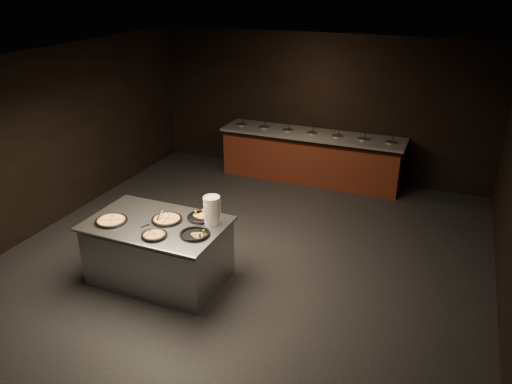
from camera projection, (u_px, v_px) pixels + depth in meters
room at (238, 174)px, 6.79m from camera, size 7.02×8.02×2.92m
salad_bar at (311, 160)px, 10.20m from camera, size 3.70×0.83×1.18m
serving_counter at (159, 252)px, 6.88m from camera, size 1.87×1.20×0.89m
plate_stack at (212, 210)px, 6.60m from camera, size 0.23×0.23×0.38m
pan_veggie_whole at (111, 220)px, 6.70m from camera, size 0.43×0.43×0.04m
pan_cheese_whole at (167, 219)px, 6.73m from camera, size 0.42×0.42×0.04m
pan_cheese_slices_a at (202, 217)px, 6.80m from camera, size 0.40×0.40×0.04m
pan_cheese_slices_b at (154, 235)px, 6.33m from camera, size 0.34×0.34×0.04m
pan_veggie_slices at (195, 234)px, 6.36m from camera, size 0.40×0.40×0.04m
server_left at (160, 213)px, 6.78m from camera, size 0.14×0.30×0.15m
server_right at (148, 229)px, 6.39m from camera, size 0.29×0.14×0.14m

